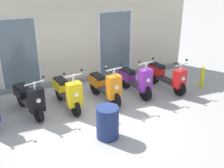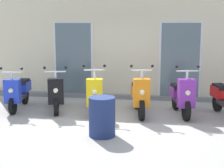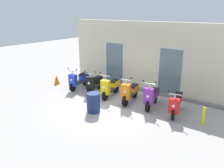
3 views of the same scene
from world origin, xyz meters
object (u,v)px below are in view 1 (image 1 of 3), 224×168
scooter_orange (105,86)px  scooter_purple (136,80)px  scooter_black (29,99)px  curb_bollard (202,78)px  scooter_yellow (67,92)px  scooter_red (167,76)px  trash_bin (108,123)px

scooter_orange → scooter_purple: size_ratio=1.05×
scooter_black → scooter_purple: size_ratio=0.99×
scooter_black → scooter_orange: size_ratio=0.95×
scooter_orange → curb_bollard: bearing=-4.8°
scooter_yellow → scooter_red: (3.23, 0.01, -0.01)m
scooter_red → curb_bollard: size_ratio=2.25×
scooter_yellow → scooter_red: 3.23m
scooter_yellow → trash_bin: (0.51, -1.77, -0.09)m
scooter_yellow → scooter_orange: bearing=-1.4°
scooter_orange → trash_bin: (-0.61, -1.75, -0.08)m
scooter_black → scooter_red: (4.26, -0.04, 0.01)m
scooter_orange → curb_bollard: size_ratio=2.29×
scooter_yellow → curb_bollard: bearing=-3.9°
scooter_yellow → scooter_orange: (1.12, -0.03, -0.00)m
scooter_black → curb_bollard: scooter_black is taller
scooter_black → scooter_orange: bearing=-1.9°
scooter_red → trash_bin: (-2.72, -1.78, -0.07)m
scooter_yellow → scooter_purple: (2.14, 0.05, 0.00)m
scooter_orange → scooter_red: scooter_orange is taller
scooter_red → curb_bollard: scooter_red is taller
scooter_black → scooter_purple: 3.18m
scooter_yellow → scooter_purple: 2.15m
curb_bollard → scooter_purple: bearing=171.2°
scooter_red → trash_bin: bearing=-146.8°
trash_bin → scooter_yellow: bearing=106.0°
scooter_orange → scooter_yellow: bearing=178.6°
scooter_black → curb_bollard: bearing=-3.6°
scooter_red → scooter_yellow: bearing=-179.9°
scooter_yellow → curb_bollard: scooter_yellow is taller
scooter_orange → scooter_red: size_ratio=1.02×
trash_bin → curb_bollard: bearing=20.8°
scooter_purple → curb_bollard: scooter_purple is taller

